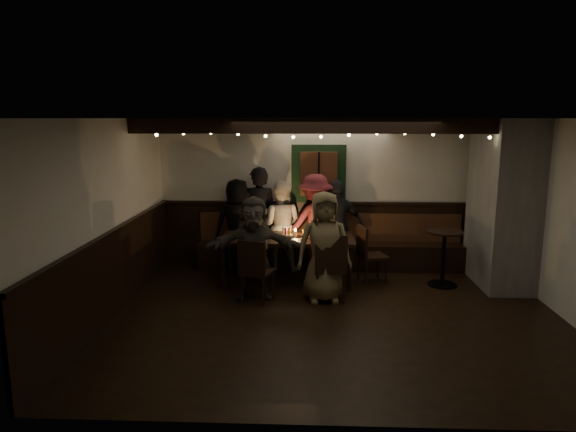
{
  "coord_description": "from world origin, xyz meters",
  "views": [
    {
      "loc": [
        -0.37,
        -6.5,
        2.6
      ],
      "look_at": [
        -0.7,
        1.6,
        1.05
      ],
      "focal_mm": 32.0,
      "sensor_mm": 36.0,
      "label": 1
    }
  ],
  "objects_px": {
    "dining_table": "(287,241)",
    "chair_near_right": "(330,264)",
    "person_b": "(259,218)",
    "chair_end": "(368,251)",
    "chair_near_left": "(255,267)",
    "person_a": "(238,224)",
    "person_d": "(315,223)",
    "high_top": "(444,251)",
    "person_f": "(254,248)",
    "person_e": "(338,225)",
    "person_c": "(281,225)",
    "person_g": "(324,247)"
  },
  "relations": [
    {
      "from": "chair_near_right",
      "to": "person_d",
      "type": "xyz_separation_m",
      "value": [
        -0.2,
        1.57,
        0.27
      ]
    },
    {
      "from": "dining_table",
      "to": "person_b",
      "type": "distance_m",
      "value": 0.94
    },
    {
      "from": "person_d",
      "to": "person_f",
      "type": "distance_m",
      "value": 1.7
    },
    {
      "from": "chair_near_right",
      "to": "person_d",
      "type": "bearing_deg",
      "value": 97.27
    },
    {
      "from": "chair_end",
      "to": "person_d",
      "type": "bearing_deg",
      "value": 142.43
    },
    {
      "from": "person_g",
      "to": "person_a",
      "type": "bearing_deg",
      "value": 126.02
    },
    {
      "from": "person_c",
      "to": "person_g",
      "type": "xyz_separation_m",
      "value": [
        0.7,
        -1.56,
        0.02
      ]
    },
    {
      "from": "person_a",
      "to": "person_e",
      "type": "distance_m",
      "value": 1.73
    },
    {
      "from": "high_top",
      "to": "chair_near_left",
      "type": "bearing_deg",
      "value": -162.71
    },
    {
      "from": "chair_end",
      "to": "person_a",
      "type": "bearing_deg",
      "value": 163.26
    },
    {
      "from": "chair_near_left",
      "to": "high_top",
      "type": "bearing_deg",
      "value": 17.29
    },
    {
      "from": "chair_near_left",
      "to": "person_f",
      "type": "bearing_deg",
      "value": 98.68
    },
    {
      "from": "person_a",
      "to": "person_b",
      "type": "height_order",
      "value": "person_b"
    },
    {
      "from": "chair_near_right",
      "to": "chair_end",
      "type": "bearing_deg",
      "value": 55.72
    },
    {
      "from": "person_g",
      "to": "person_f",
      "type": "bearing_deg",
      "value": 168.07
    },
    {
      "from": "dining_table",
      "to": "person_g",
      "type": "height_order",
      "value": "person_g"
    },
    {
      "from": "person_c",
      "to": "person_g",
      "type": "height_order",
      "value": "person_g"
    },
    {
      "from": "person_a",
      "to": "person_c",
      "type": "xyz_separation_m",
      "value": [
        0.75,
        0.03,
        -0.01
      ]
    },
    {
      "from": "person_e",
      "to": "person_g",
      "type": "distance_m",
      "value": 1.61
    },
    {
      "from": "person_a",
      "to": "person_d",
      "type": "distance_m",
      "value": 1.34
    },
    {
      "from": "dining_table",
      "to": "person_d",
      "type": "relative_size",
      "value": 1.25
    },
    {
      "from": "high_top",
      "to": "person_e",
      "type": "xyz_separation_m",
      "value": [
        -1.62,
        0.83,
        0.23
      ]
    },
    {
      "from": "high_top",
      "to": "person_g",
      "type": "bearing_deg",
      "value": -158.24
    },
    {
      "from": "person_c",
      "to": "person_f",
      "type": "bearing_deg",
      "value": 89.58
    },
    {
      "from": "dining_table",
      "to": "person_d",
      "type": "height_order",
      "value": "person_d"
    },
    {
      "from": "dining_table",
      "to": "chair_near_right",
      "type": "relative_size",
      "value": 2.09
    },
    {
      "from": "chair_end",
      "to": "person_c",
      "type": "relative_size",
      "value": 0.59
    },
    {
      "from": "person_g",
      "to": "chair_near_left",
      "type": "bearing_deg",
      "value": -179.36
    },
    {
      "from": "person_c",
      "to": "person_b",
      "type": "bearing_deg",
      "value": 12.12
    },
    {
      "from": "person_b",
      "to": "chair_end",
      "type": "bearing_deg",
      "value": 161.65
    },
    {
      "from": "person_c",
      "to": "high_top",
      "type": "bearing_deg",
      "value": 174.39
    },
    {
      "from": "chair_end",
      "to": "person_a",
      "type": "xyz_separation_m",
      "value": [
        -2.17,
        0.65,
        0.27
      ]
    },
    {
      "from": "person_f",
      "to": "person_g",
      "type": "distance_m",
      "value": 1.02
    },
    {
      "from": "high_top",
      "to": "person_f",
      "type": "distance_m",
      "value": 3.0
    },
    {
      "from": "high_top",
      "to": "person_f",
      "type": "bearing_deg",
      "value": -166.9
    },
    {
      "from": "chair_near_right",
      "to": "person_b",
      "type": "bearing_deg",
      "value": 126.1
    },
    {
      "from": "high_top",
      "to": "person_f",
      "type": "xyz_separation_m",
      "value": [
        -2.91,
        -0.68,
        0.2
      ]
    },
    {
      "from": "chair_near_left",
      "to": "person_a",
      "type": "relative_size",
      "value": 0.59
    },
    {
      "from": "chair_near_right",
      "to": "person_f",
      "type": "height_order",
      "value": "person_f"
    },
    {
      "from": "person_d",
      "to": "high_top",
      "type": "bearing_deg",
      "value": 136.41
    },
    {
      "from": "person_e",
      "to": "person_f",
      "type": "distance_m",
      "value": 1.98
    },
    {
      "from": "chair_near_right",
      "to": "person_e",
      "type": "bearing_deg",
      "value": 83.49
    },
    {
      "from": "chair_near_right",
      "to": "person_a",
      "type": "height_order",
      "value": "person_a"
    },
    {
      "from": "chair_near_left",
      "to": "person_a",
      "type": "height_order",
      "value": "person_a"
    },
    {
      "from": "chair_near_left",
      "to": "dining_table",
      "type": "bearing_deg",
      "value": 65.76
    },
    {
      "from": "dining_table",
      "to": "high_top",
      "type": "height_order",
      "value": "dining_table"
    },
    {
      "from": "person_f",
      "to": "person_d",
      "type": "bearing_deg",
      "value": 53.47
    },
    {
      "from": "person_g",
      "to": "chair_near_right",
      "type": "bearing_deg",
      "value": -35.92
    },
    {
      "from": "chair_near_right",
      "to": "person_b",
      "type": "xyz_separation_m",
      "value": [
        -1.17,
        1.6,
        0.33
      ]
    },
    {
      "from": "chair_near_left",
      "to": "person_c",
      "type": "distance_m",
      "value": 1.74
    }
  ]
}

